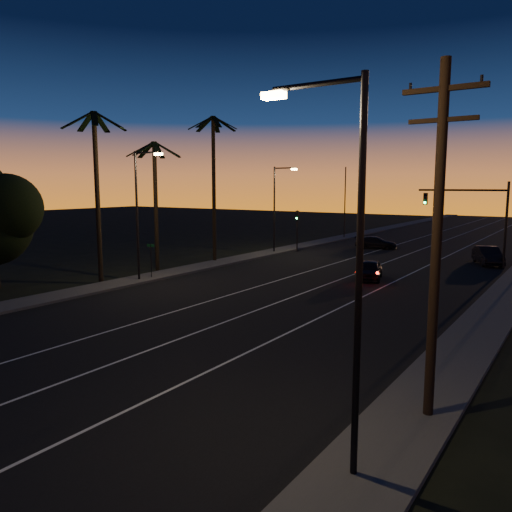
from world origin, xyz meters
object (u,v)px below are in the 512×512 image
Objects in this scene: signal_mast at (475,209)px; lead_car at (370,270)px; cross_car at (376,243)px; utility_pole at (437,236)px; right_car at (488,256)px.

signal_mast is 1.51× the size of lead_car.
signal_mast is 1.53× the size of cross_car.
utility_pole is 40.32m from cross_car.
utility_pole reaches higher than cross_car.
signal_mast is at bearing 64.37° from lead_car.
cross_car is at bearing 156.39° from right_car.
lead_car is 0.96× the size of right_car.
right_car is at bearing 64.19° from lead_car.
lead_car is (-9.39, 19.73, -4.62)m from utility_pole.
cross_car is at bearing 112.59° from utility_pole.
utility_pole is at bearing -83.63° from right_car.
right_car is at bearing 96.37° from utility_pole.
signal_mast is at bearing -116.80° from right_car.
signal_mast reaches higher than cross_car.
lead_car reaches higher than cross_car.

